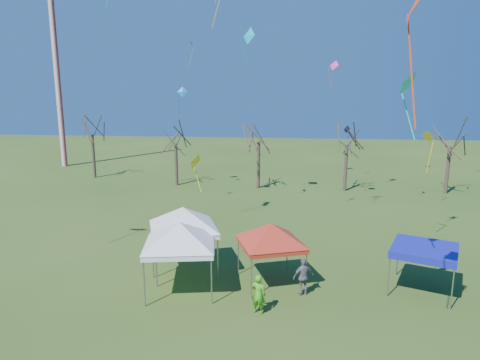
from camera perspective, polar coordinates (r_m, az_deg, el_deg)
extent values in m
plane|color=#2F4C18|center=(19.63, 4.21, -17.21)|extent=(140.00, 140.00, 0.00)
cylinder|color=silver|center=(58.68, -23.30, 13.84)|extent=(0.70, 0.70, 25.00)
cylinder|color=#3D2D21|center=(49.94, -18.94, 3.01)|extent=(0.32, 0.32, 4.78)
cylinder|color=#3D2D21|center=(43.94, -8.50, 2.06)|extent=(0.32, 0.32, 4.28)
cylinder|color=#3D2D21|center=(42.25, 2.48, 2.04)|extent=(0.32, 0.32, 4.64)
cylinder|color=#3D2D21|center=(42.19, 13.90, 1.58)|extent=(0.32, 0.32, 4.49)
cylinder|color=#3D2D21|center=(44.32, 25.94, 1.19)|extent=(0.32, 0.32, 4.47)
cylinder|color=gray|center=(20.05, -12.64, -13.41)|extent=(0.06, 0.06, 2.14)
cylinder|color=gray|center=(22.76, -11.53, -10.21)|extent=(0.06, 0.06, 2.14)
cylinder|color=gray|center=(19.82, -3.81, -13.44)|extent=(0.06, 0.06, 2.14)
cylinder|color=gray|center=(22.56, -3.85, -10.19)|extent=(0.06, 0.06, 2.14)
cube|color=white|center=(20.79, -8.06, -8.71)|extent=(3.74, 3.74, 0.26)
pyramid|color=white|center=(20.40, -8.15, -5.56)|extent=(4.46, 4.46, 1.07)
cylinder|color=gray|center=(21.76, -11.12, -11.16)|extent=(0.07, 0.07, 2.20)
cylinder|color=gray|center=(24.63, -11.50, -8.39)|extent=(0.07, 0.07, 2.20)
cylinder|color=gray|center=(22.08, -2.97, -10.59)|extent=(0.07, 0.07, 2.20)
cylinder|color=gray|center=(24.91, -4.34, -7.94)|extent=(0.07, 0.07, 2.20)
cube|color=white|center=(22.87, -7.56, -6.58)|extent=(4.25, 4.25, 0.26)
pyramid|color=white|center=(22.51, -7.65, -3.60)|extent=(4.37, 4.37, 1.10)
cylinder|color=gray|center=(20.36, 1.55, -13.01)|extent=(0.06, 0.06, 1.93)
cylinder|color=gray|center=(22.77, -0.23, -10.23)|extent=(0.06, 0.06, 1.93)
cylinder|color=gray|center=(21.16, 8.81, -12.15)|extent=(0.06, 0.06, 1.93)
cylinder|color=gray|center=(23.49, 6.30, -9.59)|extent=(0.06, 0.06, 1.93)
cube|color=#B52411|center=(21.50, 4.15, -8.53)|extent=(3.71, 3.71, 0.23)
pyramid|color=#B52411|center=(21.14, 4.20, -5.79)|extent=(3.85, 3.85, 0.97)
cylinder|color=gray|center=(21.65, 19.20, -12.16)|extent=(0.06, 0.06, 1.92)
cylinder|color=gray|center=(24.12, 20.25, -9.72)|extent=(0.06, 0.06, 1.92)
cylinder|color=gray|center=(21.49, 26.45, -12.96)|extent=(0.06, 0.06, 1.92)
cylinder|color=gray|center=(23.97, 26.70, -10.41)|extent=(0.06, 0.06, 1.92)
cube|color=#0F139B|center=(22.38, 23.38, -8.73)|extent=(3.73, 3.73, 0.23)
cube|color=#0F139B|center=(22.32, 23.42, -8.31)|extent=(3.73, 3.73, 0.12)
imported|color=#46B11C|center=(19.17, 2.48, -14.95)|extent=(0.74, 0.60, 1.77)
imported|color=slate|center=(20.89, 8.44, -12.64)|extent=(1.16, 0.86, 1.83)
cone|color=gold|center=(27.85, 23.82, 5.39)|extent=(0.93, 0.95, 0.74)
cube|color=gold|center=(27.87, 24.03, 2.92)|extent=(0.40, 0.37, 1.96)
cone|color=green|center=(43.02, -6.57, 17.79)|extent=(0.94, 1.35, 1.10)
cube|color=green|center=(42.59, -6.54, 15.97)|extent=(0.66, 0.17, 2.18)
cone|color=#4C169D|center=(41.07, 14.03, 6.59)|extent=(0.78, 0.67, 0.77)
cube|color=#4C169D|center=(41.49, 14.36, 4.85)|extent=(0.54, 0.71, 2.18)
cube|color=orange|center=(30.79, -3.24, 21.30)|extent=(0.55, 0.19, 1.80)
cone|color=blue|center=(41.52, -7.67, 11.58)|extent=(1.06, 0.48, 1.01)
cube|color=blue|center=(41.57, -8.12, 9.93)|extent=(0.16, 0.74, 1.88)
cone|color=#0DCDC8|center=(16.64, 21.39, 12.04)|extent=(1.11, 1.21, 0.91)
cube|color=#0DCDC8|center=(16.97, 21.48, 8.10)|extent=(0.58, 0.42, 1.81)
cone|color=#F5369C|center=(34.79, 12.42, 14.73)|extent=(0.93, 0.93, 0.81)
cube|color=#F5369C|center=(34.94, 11.97, 12.97)|extent=(0.47, 0.46, 1.72)
cone|color=#ED4216|center=(13.11, 22.66, 21.29)|extent=(0.93, 1.33, 1.09)
cube|color=#ED4216|center=(13.12, 21.89, 13.12)|extent=(0.48, 0.12, 3.12)
cone|color=#0CACBF|center=(35.35, 1.15, 18.68)|extent=(1.31, 1.33, 1.38)
cube|color=#0CACBF|center=(35.52, 0.72, 16.41)|extent=(0.63, 0.61, 2.08)
cone|color=yellow|center=(21.91, -6.03, 2.53)|extent=(0.79, 1.04, 0.85)
cube|color=yellow|center=(22.27, -5.67, 0.20)|extent=(0.47, 0.20, 1.45)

